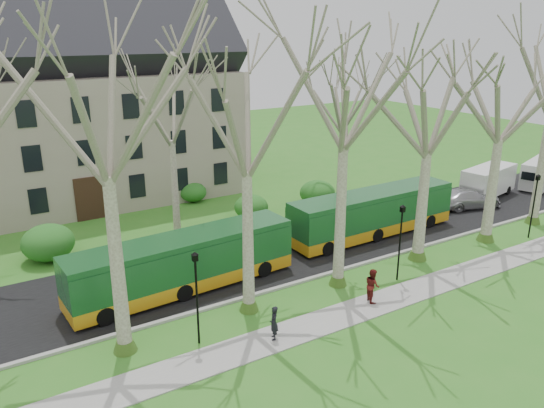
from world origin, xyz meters
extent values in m
plane|color=#327822|center=(0.00, 0.00, 0.00)|extent=(120.00, 120.00, 0.00)
cube|color=gray|center=(0.00, -2.50, 0.03)|extent=(70.00, 2.00, 0.06)
cube|color=black|center=(0.00, 5.50, 0.03)|extent=(80.00, 8.00, 0.06)
cube|color=#A5A39E|center=(0.00, 1.50, 0.07)|extent=(80.00, 0.25, 0.14)
cube|color=gray|center=(-6.00, 24.00, 5.00)|extent=(26.00, 12.00, 10.00)
cylinder|color=black|center=(-6.00, -1.00, 2.00)|extent=(0.10, 0.10, 4.00)
cube|color=black|center=(-6.00, -1.00, 4.15)|extent=(0.22, 0.22, 0.30)
cylinder|color=black|center=(6.00, -1.00, 2.00)|extent=(0.10, 0.10, 4.00)
cube|color=black|center=(6.00, -1.00, 4.15)|extent=(0.22, 0.22, 0.30)
cylinder|color=black|center=(18.00, -1.00, 2.00)|extent=(0.10, 0.10, 4.00)
cube|color=black|center=(18.00, -1.00, 4.15)|extent=(0.22, 0.22, 0.30)
ellipsoid|color=#17531C|center=(-10.00, 12.00, 1.00)|extent=(2.60, 2.60, 2.00)
ellipsoid|color=#17531C|center=(4.00, 12.00, 1.00)|extent=(2.60, 2.60, 2.00)
ellipsoid|color=#17531C|center=(10.00, 12.00, 1.00)|extent=(2.60, 2.60, 2.00)
ellipsoid|color=#17531C|center=(2.00, 18.00, 1.00)|extent=(2.60, 2.60, 2.00)
imported|color=#A5A4A9|center=(19.57, 5.23, 0.80)|extent=(5.50, 3.40, 1.49)
imported|color=black|center=(-3.02, -2.53, 0.86)|extent=(0.59, 0.69, 1.60)
imported|color=#5C1715|center=(3.08, -2.16, 0.94)|extent=(0.90, 1.02, 1.76)
camera|label=1|loc=(-13.93, -20.13, 13.30)|focal=35.00mm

